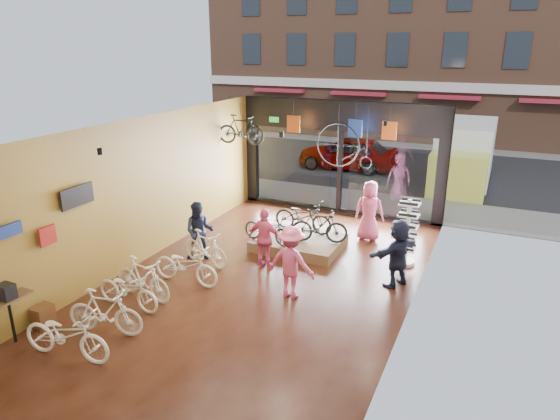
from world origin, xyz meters
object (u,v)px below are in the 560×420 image
Objects in this scene: customer_2 at (265,239)px; hung_bike at (241,130)px; customer_1 at (199,231)px; customer_4 at (369,211)px; penny_farthing at (347,147)px; floor_bike_3 at (143,278)px; customer_3 at (291,262)px; floor_bike_0 at (66,335)px; floor_bike_2 at (128,290)px; box_truck at (463,157)px; floor_bike_4 at (186,265)px; sunglasses_rack at (407,232)px; customer_5 at (398,253)px; street_car at (348,153)px; display_bike_left at (268,229)px; floor_bike_1 at (105,312)px; display_bike_right at (303,216)px; floor_bike_5 at (205,248)px; display_platform at (299,243)px; display_bike_mid at (319,226)px.

hung_bike reaches higher than customer_2.
customer_4 reaches higher than customer_1.
customer_4 is at bearing -44.02° from penny_farthing.
customer_1 is (-0.01, 2.38, 0.31)m from floor_bike_3.
customer_3 is 0.96× the size of customer_4.
floor_bike_0 reaches higher than floor_bike_2.
box_truck reaches higher than floor_bike_4.
customer_2 is 0.89× the size of sunglasses_rack.
hung_bike is at bearing -51.79° from customer_2.
sunglasses_rack reaches higher than customer_5.
display_bike_left is (0.82, -10.26, -0.06)m from street_car.
floor_bike_1 is (-0.37, -15.30, -0.28)m from street_car.
box_truck is 3.92× the size of floor_bike_1.
customer_4 is at bearing -120.80° from customer_2.
customer_1 is at bearing 19.28° from floor_bike_4.
penny_farthing is at bearing 34.73° from customer_1.
display_bike_right is 1.00× the size of customer_4.
floor_bike_1 reaches higher than floor_bike_5.
floor_bike_5 is at bearing -13.44° from floor_bike_1.
street_car is 2.85× the size of hung_bike.
customer_1 is 0.96× the size of customer_5.
display_platform is at bearing -36.32° from display_bike_left.
floor_bike_3 is at bearing -111.81° from penny_farthing.
penny_farthing is at bearing -21.31° from floor_bike_4.
box_truck is 4.00× the size of hung_bike.
street_car is at bearing -128.08° from customer_5.
penny_farthing is at bearing -81.28° from customer_3.
customer_2 is 0.92× the size of penny_farthing.
customer_3 is 4.25m from customer_4.
customer_5 reaches higher than street_car.
customer_4 is (1.63, 1.45, 0.74)m from display_platform.
hung_bike is at bearing -0.62° from floor_bike_0.
floor_bike_3 is (-0.64, -13.80, -0.28)m from street_car.
floor_bike_4 is 1.06× the size of customer_5.
hung_bike reaches higher than penny_farthing.
floor_bike_2 is at bearing 3.29° from floor_bike_1.
sunglasses_rack reaches higher than floor_bike_2.
floor_bike_2 is at bearing -26.46° from customer_5.
floor_bike_5 is 0.99× the size of hung_bike.
floor_bike_1 is (-5.42, -14.30, -0.76)m from box_truck.
sunglasses_rack is at bearing -2.27° from customer_1.
customer_2 is 0.93× the size of customer_3.
display_platform is 2.31m from customer_4.
floor_bike_3 is at bearing -131.16° from sunglasses_rack.
customer_5 is (-0.56, -9.79, -0.41)m from box_truck.
floor_bike_3 is 6.50m from hung_bike.
floor_bike_5 is 1.00× the size of display_bike_mid.
penny_farthing is at bearing -83.12° from hung_bike.
display_bike_right is (-0.09, 0.55, 0.62)m from display_platform.
display_bike_right is 1.11× the size of customer_1.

